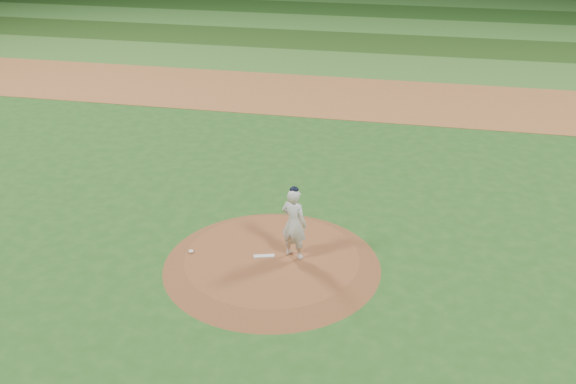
{
  "coord_description": "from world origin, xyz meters",
  "views": [
    {
      "loc": [
        3.19,
        -13.37,
        8.89
      ],
      "look_at": [
        0.0,
        2.0,
        1.1
      ],
      "focal_mm": 40.0,
      "sensor_mm": 36.0,
      "label": 1
    }
  ],
  "objects_px": {
    "pitching_rubber": "(264,256)",
    "pitcher_on_mound": "(294,223)",
    "pitchers_mound": "(272,261)",
    "rosin_bag": "(191,251)"
  },
  "relations": [
    {
      "from": "pitcher_on_mound",
      "to": "pitching_rubber",
      "type": "bearing_deg",
      "value": -167.09
    },
    {
      "from": "pitchers_mound",
      "to": "pitching_rubber",
      "type": "distance_m",
      "value": 0.24
    },
    {
      "from": "rosin_bag",
      "to": "pitcher_on_mound",
      "type": "xyz_separation_m",
      "value": [
        2.6,
        0.37,
        0.92
      ]
    },
    {
      "from": "pitching_rubber",
      "to": "pitcher_on_mound",
      "type": "height_order",
      "value": "pitcher_on_mound"
    },
    {
      "from": "pitching_rubber",
      "to": "pitcher_on_mound",
      "type": "relative_size",
      "value": 0.27
    },
    {
      "from": "rosin_bag",
      "to": "pitcher_on_mound",
      "type": "relative_size",
      "value": 0.07
    },
    {
      "from": "pitchers_mound",
      "to": "pitching_rubber",
      "type": "height_order",
      "value": "pitching_rubber"
    },
    {
      "from": "rosin_bag",
      "to": "pitcher_on_mound",
      "type": "distance_m",
      "value": 2.78
    },
    {
      "from": "rosin_bag",
      "to": "pitcher_on_mound",
      "type": "bearing_deg",
      "value": 8.01
    },
    {
      "from": "pitchers_mound",
      "to": "rosin_bag",
      "type": "bearing_deg",
      "value": -173.73
    }
  ]
}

